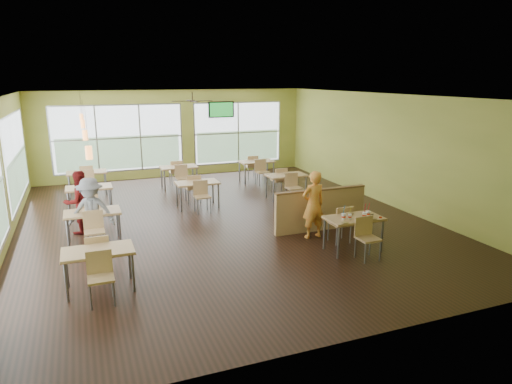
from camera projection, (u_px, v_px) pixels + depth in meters
room at (222, 161)px, 11.53m from camera, size 12.00×12.04×3.20m
window_bays at (105, 153)px, 13.41m from camera, size 9.24×10.24×2.38m
main_table at (354, 222)px, 9.76m from camera, size 1.22×1.52×0.87m
half_wall_divider at (320, 209)px, 11.10m from camera, size 2.40×0.14×1.04m
dining_tables at (170, 187)px, 12.95m from camera, size 6.92×8.72×0.87m
pendant_lights at (84, 129)px, 10.80m from camera, size 0.11×7.31×0.86m
ceiling_fan at (192, 101)px, 13.91m from camera, size 1.25×1.25×0.29m
tv_backwall at (221, 110)px, 17.28m from camera, size 1.00×0.07×0.60m
man_plaid at (313, 205)px, 10.52m from camera, size 0.61×0.42×1.59m
patron_maroon at (79, 202)px, 10.85m from camera, size 0.90×0.82×1.52m
patron_grey at (91, 212)px, 9.99m from camera, size 1.13×0.87×1.55m
cup_blue at (344, 216)px, 9.55m from camera, size 0.10×0.10×0.35m
cup_yellow at (350, 216)px, 9.58m from camera, size 0.08×0.08×0.30m
cup_red_near at (365, 215)px, 9.63m from camera, size 0.10×0.10×0.36m
cup_red_far at (368, 214)px, 9.77m from camera, size 0.09×0.09×0.33m
food_basket at (369, 214)px, 9.87m from camera, size 0.21×0.21×0.05m
ketchup_cup at (381, 217)px, 9.67m from camera, size 0.06×0.06×0.03m
wrapper_left at (345, 222)px, 9.32m from camera, size 0.16×0.15×0.04m
wrapper_mid at (350, 213)px, 9.92m from camera, size 0.21×0.20×0.05m
wrapper_right at (373, 219)px, 9.56m from camera, size 0.19×0.18×0.04m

